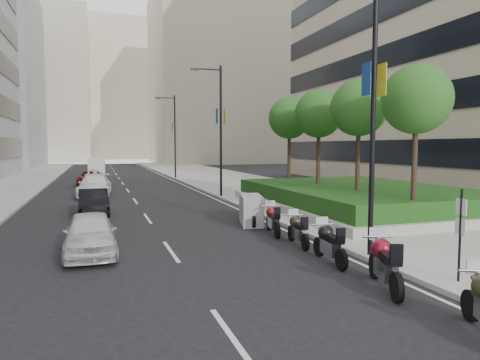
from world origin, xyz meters
name	(u,v)px	position (x,y,z in m)	size (l,w,h in m)	color
ground	(253,282)	(0.00, 0.00, 0.00)	(160.00, 160.00, 0.00)	black
sidewalk_right	(233,181)	(9.00, 30.00, 0.07)	(10.00, 100.00, 0.15)	#9E9B93
lane_edge	(180,184)	(3.70, 30.00, 0.01)	(0.12, 100.00, 0.01)	silver
lane_centre	(124,185)	(-1.50, 30.00, 0.01)	(0.12, 100.00, 0.01)	silver
building_cream_right	(220,79)	(22.00, 80.00, 18.00)	(28.00, 24.00, 36.00)	#B7AD93
building_cream_left	(30,88)	(-18.00, 100.00, 17.00)	(26.00, 24.00, 34.00)	#B7AD93
building_cream_centre	(116,93)	(2.00, 120.00, 19.00)	(30.00, 24.00, 38.00)	#B7AD93
planter	(359,204)	(10.00, 10.00, 0.35)	(10.00, 14.00, 0.40)	#A29F97
hedge	(359,193)	(10.00, 10.00, 0.95)	(9.40, 13.40, 0.80)	#113D12
tree_0	(416,100)	(8.50, 4.00, 5.42)	(2.80, 2.80, 6.30)	#332319
tree_1	(359,108)	(8.50, 8.00, 5.42)	(2.80, 2.80, 6.30)	#332319
tree_2	(319,114)	(8.50, 12.00, 5.42)	(2.80, 2.80, 6.30)	#332319
tree_3	(289,118)	(8.50, 16.00, 5.42)	(2.80, 2.80, 6.30)	#332319
lamp_post_0	(369,97)	(4.14, 1.00, 5.07)	(2.34, 0.45, 9.00)	black
lamp_post_1	(219,124)	(4.14, 18.00, 5.07)	(2.34, 0.45, 9.00)	black
lamp_post_2	(174,132)	(4.14, 36.00, 5.07)	(2.34, 0.45, 9.00)	black
parking_sign	(460,230)	(4.80, -2.00, 1.46)	(0.06, 0.32, 2.50)	black
motorcycle_1	(384,263)	(2.93, -1.50, 0.65)	(1.09, 2.35, 1.22)	black
motorcycle_2	(329,243)	(2.86, 1.05, 0.60)	(0.76, 2.26, 1.13)	black
motorcycle_3	(298,230)	(2.98, 3.43, 0.56)	(0.71, 2.12, 1.06)	black
motorcycle_4	(273,220)	(2.90, 5.55, 0.59)	(0.75, 2.21, 1.11)	black
motorcycle_5	(251,210)	(2.75, 7.71, 0.67)	(1.39, 2.36, 1.34)	black
motorcycle_6	(245,206)	(3.25, 10.04, 0.52)	(0.75, 1.93, 0.98)	black
car_a	(90,234)	(-4.08, 4.45, 0.69)	(1.64, 4.06, 1.38)	silver
car_b	(94,202)	(-4.02, 12.89, 0.68)	(1.43, 4.10, 1.35)	black
car_c	(95,186)	(-3.99, 21.77, 0.76)	(2.12, 5.22, 1.52)	white
car_d	(91,178)	(-4.32, 30.55, 0.67)	(2.23, 4.84, 1.35)	maroon
delivery_van	(97,167)	(-3.80, 46.71, 0.97)	(2.12, 5.02, 2.07)	white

